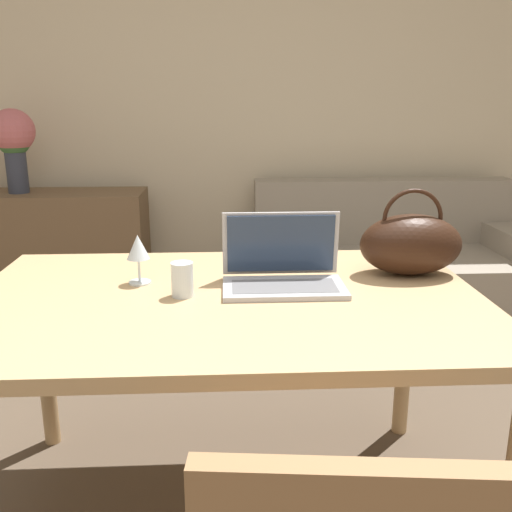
{
  "coord_description": "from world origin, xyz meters",
  "views": [
    {
      "loc": [
        -0.01,
        -0.94,
        1.31
      ],
      "look_at": [
        0.08,
        0.65,
        0.87
      ],
      "focal_mm": 40.0,
      "sensor_mm": 36.0,
      "label": 1
    }
  ],
  "objects_px": {
    "flower_vase": "(13,139)",
    "wine_glass": "(138,250)",
    "couch": "(391,273)",
    "laptop": "(282,267)",
    "handbag": "(411,244)",
    "drinking_glass": "(182,279)"
  },
  "relations": [
    {
      "from": "laptop",
      "to": "couch",
      "type": "bearing_deg",
      "value": 62.58
    },
    {
      "from": "couch",
      "to": "laptop",
      "type": "relative_size",
      "value": 4.44
    },
    {
      "from": "couch",
      "to": "laptop",
      "type": "distance_m",
      "value": 1.87
    },
    {
      "from": "handbag",
      "to": "couch",
      "type": "bearing_deg",
      "value": 75.18
    },
    {
      "from": "handbag",
      "to": "flower_vase",
      "type": "relative_size",
      "value": 0.69
    },
    {
      "from": "drinking_glass",
      "to": "wine_glass",
      "type": "bearing_deg",
      "value": 138.23
    },
    {
      "from": "couch",
      "to": "wine_glass",
      "type": "xyz_separation_m",
      "value": [
        -1.27,
        -1.55,
        0.58
      ]
    },
    {
      "from": "couch",
      "to": "drinking_glass",
      "type": "distance_m",
      "value": 2.09
    },
    {
      "from": "wine_glass",
      "to": "handbag",
      "type": "distance_m",
      "value": 0.87
    },
    {
      "from": "couch",
      "to": "laptop",
      "type": "bearing_deg",
      "value": -117.42
    },
    {
      "from": "flower_vase",
      "to": "wine_glass",
      "type": "bearing_deg",
      "value": -60.8
    },
    {
      "from": "couch",
      "to": "flower_vase",
      "type": "xyz_separation_m",
      "value": [
        -2.21,
        0.14,
        0.8
      ]
    },
    {
      "from": "laptop",
      "to": "handbag",
      "type": "height_order",
      "value": "handbag"
    },
    {
      "from": "laptop",
      "to": "wine_glass",
      "type": "bearing_deg",
      "value": 174.89
    },
    {
      "from": "laptop",
      "to": "handbag",
      "type": "distance_m",
      "value": 0.44
    },
    {
      "from": "drinking_glass",
      "to": "wine_glass",
      "type": "distance_m",
      "value": 0.2
    },
    {
      "from": "wine_glass",
      "to": "flower_vase",
      "type": "height_order",
      "value": "flower_vase"
    },
    {
      "from": "handbag",
      "to": "drinking_glass",
      "type": "bearing_deg",
      "value": -166.26
    },
    {
      "from": "handbag",
      "to": "laptop",
      "type": "bearing_deg",
      "value": -168.07
    },
    {
      "from": "flower_vase",
      "to": "handbag",
      "type": "bearing_deg",
      "value": -42.05
    },
    {
      "from": "laptop",
      "to": "wine_glass",
      "type": "height_order",
      "value": "laptop"
    },
    {
      "from": "couch",
      "to": "handbag",
      "type": "distance_m",
      "value": 1.65
    }
  ]
}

